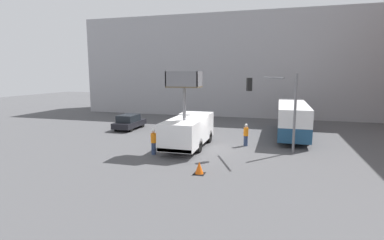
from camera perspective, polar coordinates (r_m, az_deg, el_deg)
The scene contains 9 objects.
ground_plane at distance 23.12m, azimuth 1.99°, elevation -5.48°, with size 120.00×120.00×0.00m, color #4C4C4F.
building_backdrop_far at distance 44.62m, azimuth 9.25°, elevation 10.06°, with size 44.00×10.00×13.54m.
utility_truck at distance 23.01m, azimuth -0.68°, elevation -1.70°, with size 2.50×6.72×5.87m.
city_bus at distance 29.09m, azimuth 18.56°, elevation 0.56°, with size 2.53×10.72×3.00m.
traffic_light_pole at distance 22.02m, azimuth 16.12°, elevation 3.76°, with size 3.46×3.21×5.72m.
road_worker_near_truck at distance 21.46m, azimuth -7.35°, elevation -4.07°, with size 0.38×0.38×1.89m.
road_worker_directing at distance 24.20m, azimuth 10.22°, elevation -2.80°, with size 0.38×0.38×1.79m.
traffic_cone_near_truck at distance 17.38m, azimuth 1.39°, elevation -9.16°, with size 0.64×0.64×0.73m.
parked_car_curbside at distance 31.69m, azimuth -11.87°, elevation -0.35°, with size 1.89×4.24×1.53m.
Camera 1 is at (5.46, -21.73, 5.70)m, focal length 28.00 mm.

